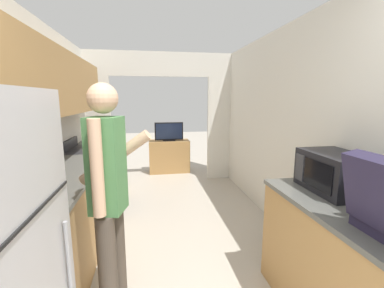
% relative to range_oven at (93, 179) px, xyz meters
% --- Properties ---
extents(wall_left, '(0.38, 6.96, 2.50)m').
position_rel_range_oven_xyz_m(wall_left, '(-0.26, -1.33, 1.01)').
color(wall_left, silver).
rests_on(wall_left, ground_plane).
extents(wall_right, '(0.06, 6.96, 2.50)m').
position_rel_range_oven_xyz_m(wall_right, '(2.49, -1.71, 0.78)').
color(wall_right, silver).
rests_on(wall_right, ground_plane).
extents(wall_far_with_doorway, '(3.17, 0.06, 2.50)m').
position_rel_range_oven_xyz_m(wall_far_with_doorway, '(1.08, 1.20, 0.99)').
color(wall_far_with_doorway, silver).
rests_on(wall_far_with_doorway, ground_plane).
extents(counter_left, '(0.62, 3.29, 0.92)m').
position_rel_range_oven_xyz_m(counter_left, '(-0.01, -1.02, -0.00)').
color(counter_left, '#B2844C').
rests_on(counter_left, ground_plane).
extents(counter_right, '(0.62, 1.54, 0.92)m').
position_rel_range_oven_xyz_m(counter_right, '(2.16, -2.52, -0.01)').
color(counter_right, '#B2844C').
rests_on(counter_right, ground_plane).
extents(range_oven, '(0.66, 0.76, 1.06)m').
position_rel_range_oven_xyz_m(range_oven, '(0.00, 0.00, 0.00)').
color(range_oven, black).
rests_on(range_oven, ground_plane).
extents(person, '(0.56, 0.44, 1.74)m').
position_rel_range_oven_xyz_m(person, '(0.55, -2.08, 0.48)').
color(person, '#4C4238').
rests_on(person, ground_plane).
extents(microwave, '(0.37, 0.53, 0.31)m').
position_rel_range_oven_xyz_m(microwave, '(2.26, -2.11, 0.61)').
color(microwave, black).
rests_on(microwave, counter_right).
extents(tv_cabinet, '(0.89, 0.42, 0.72)m').
position_rel_range_oven_xyz_m(tv_cabinet, '(1.27, 1.81, -0.11)').
color(tv_cabinet, '#B2844C').
rests_on(tv_cabinet, ground_plane).
extents(television, '(0.62, 0.16, 0.41)m').
position_rel_range_oven_xyz_m(television, '(1.27, 1.77, 0.45)').
color(television, black).
rests_on(television, tv_cabinet).
extents(knife, '(0.14, 0.31, 0.02)m').
position_rel_range_oven_xyz_m(knife, '(0.00, 0.48, 0.46)').
color(knife, '#B7B7BC').
rests_on(knife, counter_left).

